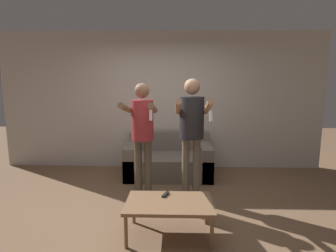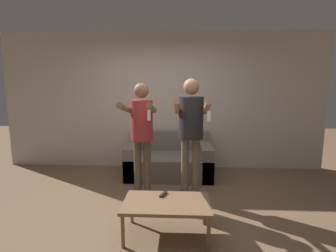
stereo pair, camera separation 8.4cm
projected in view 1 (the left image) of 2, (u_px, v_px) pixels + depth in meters
The scene contains 7 objects.
ground_plane at pixel (153, 213), 3.45m from camera, with size 14.00×14.00×0.00m, color brown.
wall_back at pixel (161, 101), 5.23m from camera, with size 6.40×0.06×2.70m.
couch at pixel (169, 161), 4.90m from camera, with size 1.55×0.94×0.76m.
person_standing_left at pixel (142, 128), 3.72m from camera, with size 0.44×0.79×1.70m.
person_standing_right at pixel (192, 124), 3.70m from camera, with size 0.47×0.76×1.76m.
coffee_table at pixel (169, 205), 2.90m from camera, with size 0.96×0.58×0.40m.
remote_on_table at pixel (166, 194), 3.05m from camera, with size 0.09×0.15×0.02m.
Camera 1 is at (0.29, -3.22, 1.68)m, focal length 28.00 mm.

